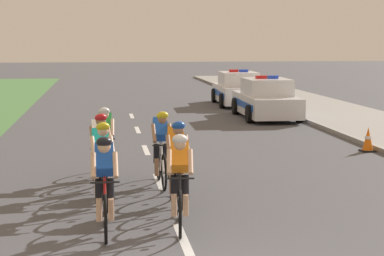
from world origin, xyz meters
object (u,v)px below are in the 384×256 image
(cyclist_second, at_px, (180,179))
(police_car_second, at_px, (238,90))
(cyclist_lead, at_px, (105,183))
(cyclist_seventh, at_px, (105,141))
(traffic_cone_near, at_px, (368,140))
(cyclist_fourth, at_px, (177,161))
(cyclist_sixth, at_px, (161,147))
(cyclist_third, at_px, (102,162))
(cyclist_fifth, at_px, (100,150))
(police_car_nearest, at_px, (266,100))

(cyclist_second, distance_m, police_car_second, 19.80)
(cyclist_lead, bearing_deg, cyclist_seventh, 89.45)
(traffic_cone_near, bearing_deg, cyclist_fourth, -138.60)
(cyclist_second, bearing_deg, cyclist_fourth, 85.16)
(cyclist_second, bearing_deg, traffic_cone_near, 48.52)
(cyclist_fourth, bearing_deg, traffic_cone_near, 41.40)
(cyclist_sixth, distance_m, police_car_second, 16.79)
(cyclist_fourth, relative_size, cyclist_seventh, 1.00)
(cyclist_seventh, bearing_deg, cyclist_second, -74.89)
(cyclist_third, bearing_deg, cyclist_lead, -88.72)
(cyclist_fourth, distance_m, cyclist_fifth, 1.92)
(cyclist_sixth, xyz_separation_m, police_car_nearest, (4.91, 10.97, -0.11))
(cyclist_second, height_order, cyclist_fourth, same)
(cyclist_sixth, height_order, police_car_second, police_car_second)
(cyclist_fifth, distance_m, police_car_second, 17.37)
(traffic_cone_near, bearing_deg, police_car_second, 93.71)
(cyclist_seventh, distance_m, police_car_second, 16.25)
(cyclist_sixth, height_order, police_car_nearest, police_car_nearest)
(police_car_nearest, bearing_deg, cyclist_third, -115.95)
(police_car_second, height_order, traffic_cone_near, police_car_second)
(cyclist_lead, relative_size, cyclist_fifth, 1.00)
(cyclist_seventh, relative_size, police_car_nearest, 0.39)
(cyclist_third, bearing_deg, cyclist_seventh, 88.20)
(cyclist_fourth, distance_m, traffic_cone_near, 7.48)
(cyclist_lead, distance_m, cyclist_second, 1.15)
(cyclist_lead, bearing_deg, police_car_second, 72.59)
(cyclist_seventh, bearing_deg, cyclist_sixth, -40.82)
(police_car_nearest, bearing_deg, cyclist_lead, -113.06)
(cyclist_second, height_order, police_car_nearest, police_car_nearest)
(cyclist_seventh, relative_size, police_car_second, 0.39)
(cyclist_lead, bearing_deg, police_car_nearest, 66.94)
(cyclist_third, distance_m, police_car_nearest, 13.92)
(cyclist_lead, height_order, cyclist_sixth, same)
(cyclist_second, bearing_deg, police_car_nearest, 70.81)
(cyclist_lead, bearing_deg, cyclist_fifth, 91.23)
(cyclist_fifth, xyz_separation_m, cyclist_sixth, (1.21, 0.21, 0.00))
(cyclist_second, bearing_deg, cyclist_sixth, 90.01)
(cyclist_third, distance_m, cyclist_seventh, 2.50)
(cyclist_fifth, bearing_deg, cyclist_sixth, 9.82)
(cyclist_third, distance_m, cyclist_sixth, 1.94)
(cyclist_second, xyz_separation_m, traffic_cone_near, (5.73, 6.48, -0.48))
(cyclist_third, bearing_deg, cyclist_second, -53.31)
(cyclist_sixth, bearing_deg, cyclist_third, -127.38)
(cyclist_lead, relative_size, traffic_cone_near, 2.69)
(cyclist_seventh, height_order, police_car_second, police_car_second)
(cyclist_fourth, relative_size, traffic_cone_near, 2.69)
(cyclist_third, relative_size, cyclist_fourth, 1.00)
(cyclist_lead, relative_size, cyclist_fourth, 1.00)
(police_car_second, bearing_deg, police_car_nearest, -89.99)
(police_car_nearest, bearing_deg, traffic_cone_near, -83.84)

